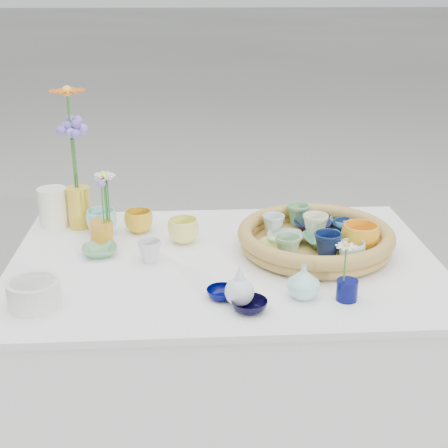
{
  "coord_description": "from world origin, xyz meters",
  "views": [
    {
      "loc": [
        -0.1,
        -1.68,
        1.53
      ],
      "look_at": [
        0.0,
        0.02,
        0.87
      ],
      "focal_mm": 50.0,
      "sensor_mm": 36.0,
      "label": 1
    }
  ],
  "objects": [
    {
      "name": "loose_ceramic_6",
      "position": [
        0.04,
        -0.31,
        0.78
      ],
      "size": [
        0.1,
        0.1,
        0.03
      ],
      "primitive_type": "imported",
      "rotation": [
        0.0,
        0.0,
        -0.06
      ],
      "color": "black",
      "rests_on": "display_table"
    },
    {
      "name": "loose_ceramic_1",
      "position": [
        -0.12,
        0.14,
        0.8
      ],
      "size": [
        0.12,
        0.12,
        0.08
      ],
      "primitive_type": "imported",
      "rotation": [
        0.0,
        0.0,
        0.29
      ],
      "color": "#EDE76A",
      "rests_on": "display_table"
    },
    {
      "name": "tray_ceramic_1",
      "position": [
        0.41,
        0.13,
        0.8
      ],
      "size": [
        0.14,
        0.14,
        0.04
      ],
      "primitive_type": "imported",
      "rotation": [
        0.0,
        0.0,
        0.32
      ],
      "color": "#0A1E46",
      "rests_on": "wicker_tray"
    },
    {
      "name": "bud_vase_paleblue",
      "position": [
        0.02,
        -0.28,
        0.82
      ],
      "size": [
        0.09,
        0.09,
        0.12
      ],
      "primitive_type": null,
      "rotation": [
        0.0,
        0.0,
        0.32
      ],
      "color": "silver",
      "rests_on": "display_table"
    },
    {
      "name": "tray_ceramic_8",
      "position": [
        0.4,
        0.2,
        0.8
      ],
      "size": [
        0.11,
        0.11,
        0.03
      ],
      "primitive_type": "imported",
      "rotation": [
        0.0,
        0.0,
        -0.17
      ],
      "color": "#7FCCED",
      "rests_on": "wicker_tray"
    },
    {
      "name": "daisy_cup",
      "position": [
        -0.37,
        0.13,
        0.8
      ],
      "size": [
        0.09,
        0.09,
        0.08
      ],
      "primitive_type": "cylinder",
      "rotation": [
        0.0,
        0.0,
        0.31
      ],
      "color": "orange",
      "rests_on": "display_table"
    },
    {
      "name": "hydrangea",
      "position": [
        -0.46,
        0.29,
        1.0
      ],
      "size": [
        0.08,
        0.08,
        0.27
      ],
      "primitive_type": null,
      "rotation": [
        0.0,
        0.0,
        0.01
      ],
      "color": "#7060B9",
      "rests_on": "tall_vase_yellow"
    },
    {
      "name": "tray_ceramic_4",
      "position": [
        0.18,
        -0.05,
        0.82
      ],
      "size": [
        0.09,
        0.09,
        0.07
      ],
      "primitive_type": "imported",
      "rotation": [
        0.0,
        0.0,
        0.18
      ],
      "color": "#84B382",
      "rests_on": "wicker_tray"
    },
    {
      "name": "tray_ceramic_9",
      "position": [
        0.3,
        -0.04,
        0.82
      ],
      "size": [
        0.1,
        0.1,
        0.07
      ],
      "primitive_type": "imported",
      "rotation": [
        0.0,
        0.0,
        0.23
      ],
      "color": "#0C1B47",
      "rests_on": "wicker_tray"
    },
    {
      "name": "tray_ceramic_10",
      "position": [
        0.15,
        0.01,
        0.8
      ],
      "size": [
        0.14,
        0.14,
        0.03
      ],
      "primitive_type": "imported",
      "rotation": [
        0.0,
        0.0,
        -0.38
      ],
      "color": "#D4D568",
      "rests_on": "wicker_tray"
    },
    {
      "name": "tray_ceramic_5",
      "position": [
        0.19,
        0.08,
        0.8
      ],
      "size": [
        0.13,
        0.13,
        0.03
      ],
      "primitive_type": "imported",
      "rotation": [
        0.0,
        0.0,
        -0.18
      ],
      "color": "#95B6A8",
      "rests_on": "wicker_tray"
    },
    {
      "name": "wicker_tray",
      "position": [
        0.28,
        0.05,
        0.8
      ],
      "size": [
        0.47,
        0.47,
        0.08
      ],
      "primitive_type": null,
      "color": "#A17638",
      "rests_on": "display_table"
    },
    {
      "name": "loose_ceramic_0",
      "position": [
        -0.27,
        0.24,
        0.8
      ],
      "size": [
        0.11,
        0.11,
        0.07
      ],
      "primitive_type": "imported",
      "rotation": [
        0.0,
        0.0,
        -0.21
      ],
      "color": "gold",
      "rests_on": "display_table"
    },
    {
      "name": "tray_ceramic_6",
      "position": [
        0.16,
        0.14,
        0.82
      ],
      "size": [
        0.08,
        0.08,
        0.07
      ],
      "primitive_type": "imported",
      "rotation": [
        0.0,
        0.0,
        -0.15
      ],
      "color": "silver",
      "rests_on": "wicker_tray"
    },
    {
      "name": "tray_ceramic_11",
      "position": [
        0.36,
        -0.07,
        0.81
      ],
      "size": [
        0.09,
        0.09,
        0.06
      ],
      "primitive_type": "imported",
      "rotation": [
        0.0,
        0.0,
        -0.21
      ],
      "color": "silver",
      "rests_on": "wicker_tray"
    },
    {
      "name": "tray_ceramic_7",
      "position": [
        0.29,
        0.11,
        0.82
      ],
      "size": [
        0.1,
        0.1,
        0.07
      ],
      "primitive_type": "imported",
      "rotation": [
        0.0,
        0.0,
        0.27
      ],
      "color": "beige",
      "rests_on": "wicker_tray"
    },
    {
      "name": "loose_ceramic_5",
      "position": [
        -0.39,
        0.24,
        0.8
      ],
      "size": [
        0.13,
        0.13,
        0.08
      ],
      "primitive_type": "imported",
      "rotation": [
        0.0,
        0.0,
        0.39
      ],
      "color": "#9ADDD4",
      "rests_on": "display_table"
    },
    {
      "name": "fluted_bowl",
      "position": [
        -0.5,
        -0.25,
        0.8
      ],
      "size": [
        0.15,
        0.15,
        0.07
      ],
      "primitive_type": null,
      "rotation": [
        0.0,
        0.0,
        -0.15
      ],
      "color": "silver",
      "rests_on": "display_table"
    },
    {
      "name": "bud_vase_cobalt",
      "position": [
        0.3,
        -0.27,
        0.79
      ],
      "size": [
        0.06,
        0.06,
        0.06
      ],
      "primitive_type": "cylinder",
      "rotation": [
        0.0,
        0.0,
        0.06
      ],
      "color": "#040849",
      "rests_on": "display_table"
    },
    {
      "name": "loose_ceramic_2",
      "position": [
        -0.37,
        0.06,
        0.78
      ],
      "size": [
        0.12,
        0.12,
        0.03
      ],
      "primitive_type": "imported",
      "rotation": [
        0.0,
        0.0,
        0.17
      ],
      "color": "#64A26D",
      "rests_on": "display_table"
    },
    {
      "name": "white_pitcher",
      "position": [
        -0.55,
        0.31,
        0.83
      ],
      "size": [
        0.14,
        0.11,
        0.13
      ],
      "primitive_type": null,
      "rotation": [
        0.0,
        0.0,
        -0.07
      ],
      "color": "white",
      "rests_on": "display_table"
    },
    {
      "name": "single_daisy",
      "position": [
        0.29,
        -0.27,
        0.87
      ],
      "size": [
        0.08,
        0.08,
        0.12
      ],
      "primitive_type": null,
      "rotation": [
        0.0,
        0.0,
        0.23
      ],
      "color": "white",
      "rests_on": "bud_vase_cobalt"
    },
    {
      "name": "gerbera",
      "position": [
        -0.47,
        0.29,
        1.06
      ],
      "size": [
        0.13,
        0.13,
        0.33
      ],
      "primitive_type": null,
      "rotation": [
        0.0,
        0.0,
        0.04
      ],
      "color": "orange",
      "rests_on": "tall_vase_yellow"
    },
    {
      "name": "tall_vase_yellow",
      "position": [
        -0.46,
        0.29,
        0.83
      ],
      "size": [
        0.1,
        0.1,
        0.14
      ],
      "primitive_type": "cylinder",
      "rotation": [
        0.0,
        0.0,
        0.37
      ],
      "color": "gold",
      "rests_on": "display_table"
    },
    {
      "name": "tray_ceramic_0",
      "position": [
        0.3,
        0.18,
        0.8
      ],
      "size": [
        0.14,
        0.14,
        0.03
      ],
      "primitive_type": "imported",
      "rotation": [
        0.0,
        0.0,
        -0.19
      ],
      "color": "#0D1146",
      "rests_on": "wicker_tray"
    },
    {
      "name": "tray_ceramic_3",
      "position": [
        0.31,
        0.04,
        0.8
      ],
      "size": [
        0.13,
        0.13,
        0.03
      ],
      "primitive_type": "imported",
      "rotation": [
        0.0,
        0.0,
        0.07
      ],
      "color": "#498F69",
      "rests_on": "wicker_tray"
    },
    {
      "name": "tray_ceramic_12",
      "position": [
        0.26,
        0.22,
        0.82
      ],
      "size": [
        0.1,
        0.1,
        0.07
      ],
      "primitive_type": "imported",
      "rotation": [
        0.0,
        0.0,
        -0.34
      ],
      "color": "#65AA75",
      "rests_on": "wicker_tray"
    },
    {
      "name": "daisy_posy",
      "position": [
        -0.36,
        0.14,
        0.92
      ],
      "size": [
        0.1,
        0.1,
        0.16
      ],
      "primitive_type": null,
      "rotation": [
        0.0,
        0.0,
        0.29
      ],
      "color": "white",
      "rests_on": "daisy_cup"
    },
    {
      "name": "tray_ceramic_2",
      "position": [
        0.4,
        -0.01,
        0.83
      ],
      "size": [
        0.14,
        0.14,
        0.09
      ],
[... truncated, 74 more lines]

